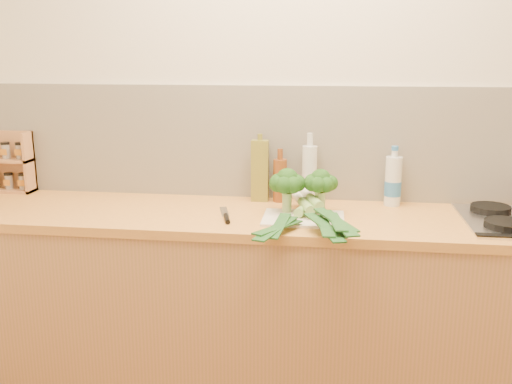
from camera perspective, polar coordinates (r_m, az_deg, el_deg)
room_shell at (r=2.73m, az=3.96°, el=4.89°), size 3.50×3.50×3.50m
counter at (r=2.66m, az=3.27°, el=-11.58°), size 3.20×0.62×0.90m
chopping_board at (r=2.43m, az=4.76°, el=-2.64°), size 0.34×0.25×0.01m
broccoli_left at (r=2.47m, az=3.14°, el=0.92°), size 0.16×0.16×0.19m
broccoli_right at (r=2.47m, az=6.47°, el=0.89°), size 0.15×0.15×0.19m
leek_front at (r=2.38m, az=4.09°, el=-2.22°), size 0.24×0.63×0.04m
leek_mid at (r=2.38m, az=5.46°, el=-1.85°), size 0.24×0.68×0.04m
leek_back at (r=2.37m, az=6.40°, el=-1.44°), size 0.25×0.65×0.04m
chefs_knife at (r=2.43m, az=-3.00°, el=-2.49°), size 0.10×0.27×0.02m
spice_rack at (r=3.15m, az=-23.48°, el=2.46°), size 0.26×0.10×0.31m
oil_tin at (r=2.69m, az=0.40°, el=2.18°), size 0.08×0.05×0.32m
glass_bottle at (r=2.68m, az=5.35°, el=1.88°), size 0.07×0.07×0.33m
amber_bottle at (r=2.69m, az=2.41°, el=1.26°), size 0.06×0.06×0.25m
water_bottle at (r=2.70m, az=13.54°, el=0.93°), size 0.08×0.08×0.26m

